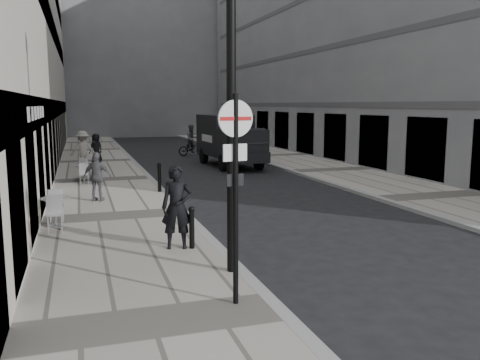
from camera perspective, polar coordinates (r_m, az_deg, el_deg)
The scene contains 16 objects.
sidewalk at distance 22.79m, azimuth -15.10°, elevation -0.05°, with size 4.00×60.00×0.12m, color #A8A498.
far_sidewalk at distance 25.71m, azimuth 10.20°, elevation 1.05°, with size 4.00×60.00×0.12m, color #A8A498.
building_far at distance 61.18m, azimuth -13.82°, elevation 15.46°, with size 24.00×16.00×22.00m, color gray.
walking_man at distance 11.42m, azimuth -7.10°, elevation -3.02°, with size 0.69×0.45×1.88m, color black.
sign_post at distance 7.96m, azimuth -0.51°, elevation 0.97°, with size 0.58×0.14×3.38m.
lamppost at distance 9.53m, azimuth -1.00°, elevation 12.03°, with size 0.31×0.31×6.83m.
bollard_near at distance 11.47m, azimuth -5.44°, elevation -5.48°, with size 0.12×0.12×0.89m, color black.
bollard_far at distance 19.02m, azimuth -9.04°, elevation 0.20°, with size 0.13×0.13×1.00m, color black.
panel_van at distance 27.51m, azimuth -1.28°, elevation 4.78°, with size 2.36×5.92×2.75m.
cyclist at distance 33.36m, azimuth -5.41°, elevation 4.10°, with size 1.99×1.02×2.04m.
pedestrian_a at distance 17.57m, azimuth -15.72°, elevation 0.36°, with size 0.96×0.40×1.64m, color #545459.
pedestrian_b at distance 27.17m, azimuth -17.22°, elevation 3.31°, with size 1.21×0.69×1.87m, color #B0ACA2.
pedestrian_c at distance 29.41m, azimuth -15.85°, elevation 3.48°, with size 0.78×0.51×1.60m, color black.
cafe_table_near at distance 14.26m, azimuth -20.02°, elevation -3.11°, with size 0.72×1.62×0.92m.
cafe_table_mid at distance 21.91m, azimuth -17.14°, elevation 0.82°, with size 0.66×1.48×0.85m.
cafe_table_far at distance 23.01m, azimuth -17.17°, elevation 1.18°, with size 0.66×1.50×0.85m.
Camera 1 is at (-2.92, -4.54, 3.33)m, focal length 38.00 mm.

